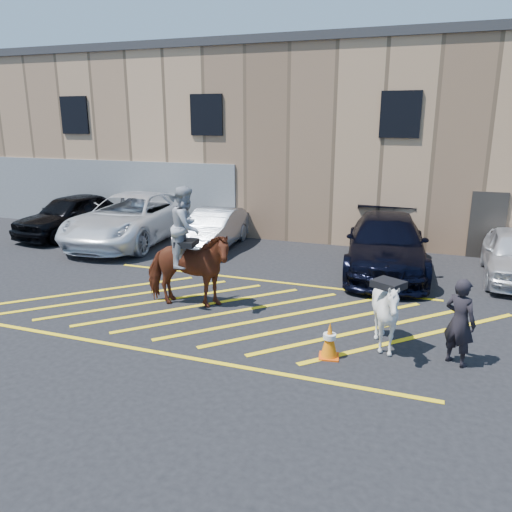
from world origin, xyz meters
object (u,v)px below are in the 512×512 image
(car_black_suv, at_px, (72,215))
(car_silver_sedan, at_px, (214,229))
(traffic_cone, at_px, (330,340))
(mounted_bay, at_px, (187,260))
(car_white_pickup, at_px, (132,218))
(saddled_white, at_px, (386,313))
(handler, at_px, (460,322))
(car_blue_suv, at_px, (386,244))

(car_black_suv, height_order, car_silver_sedan, car_black_suv)
(car_black_suv, distance_m, traffic_cone, 13.65)
(car_black_suv, distance_m, mounted_bay, 9.61)
(car_white_pickup, bearing_deg, traffic_cone, -41.46)
(car_white_pickup, bearing_deg, saddled_white, -35.85)
(car_white_pickup, relative_size, handler, 3.80)
(mounted_bay, relative_size, traffic_cone, 4.06)
(car_blue_suv, distance_m, handler, 6.01)
(car_blue_suv, relative_size, mounted_bay, 1.92)
(saddled_white, bearing_deg, handler, -5.20)
(car_silver_sedan, bearing_deg, car_blue_suv, -10.22)
(car_silver_sedan, bearing_deg, saddled_white, -46.91)
(car_silver_sedan, distance_m, car_blue_suv, 6.08)
(car_white_pickup, bearing_deg, car_black_suv, 172.93)
(car_black_suv, relative_size, mounted_bay, 1.61)
(car_black_suv, relative_size, car_silver_sedan, 1.15)
(car_black_suv, distance_m, saddled_white, 14.17)
(car_white_pickup, xyz_separation_m, saddled_white, (9.85, -6.14, -0.10))
(car_white_pickup, xyz_separation_m, car_blue_suv, (9.29, -0.56, -0.06))
(car_silver_sedan, distance_m, mounted_bay, 5.81)
(car_blue_suv, bearing_deg, car_silver_sedan, 166.40)
(car_blue_suv, xyz_separation_m, mounted_bay, (-4.23, -4.73, 0.37))
(saddled_white, bearing_deg, car_black_suv, 153.63)
(handler, xyz_separation_m, traffic_cone, (-2.30, -0.56, -0.48))
(car_white_pickup, xyz_separation_m, traffic_cone, (8.88, -6.82, -0.52))
(saddled_white, bearing_deg, traffic_cone, -144.93)
(handler, bearing_deg, saddled_white, 28.37)
(car_white_pickup, distance_m, saddled_white, 11.61)
(saddled_white, relative_size, traffic_cone, 2.53)
(car_black_suv, bearing_deg, handler, -16.62)
(car_black_suv, xyz_separation_m, car_white_pickup, (2.85, -0.16, 0.08))
(car_white_pickup, height_order, mounted_bay, mounted_bay)
(handler, distance_m, mounted_bay, 6.21)
(handler, bearing_deg, car_white_pickup, 4.33)
(car_black_suv, relative_size, handler, 2.83)
(car_silver_sedan, bearing_deg, mounted_bay, -74.87)
(car_blue_suv, bearing_deg, car_black_suv, 170.29)
(handler, height_order, traffic_cone, handler)
(traffic_cone, bearing_deg, car_black_suv, 149.24)
(car_silver_sedan, height_order, mounted_bay, mounted_bay)
(car_silver_sedan, height_order, car_blue_suv, car_blue_suv)
(mounted_bay, xyz_separation_m, traffic_cone, (3.82, -1.53, -0.83))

